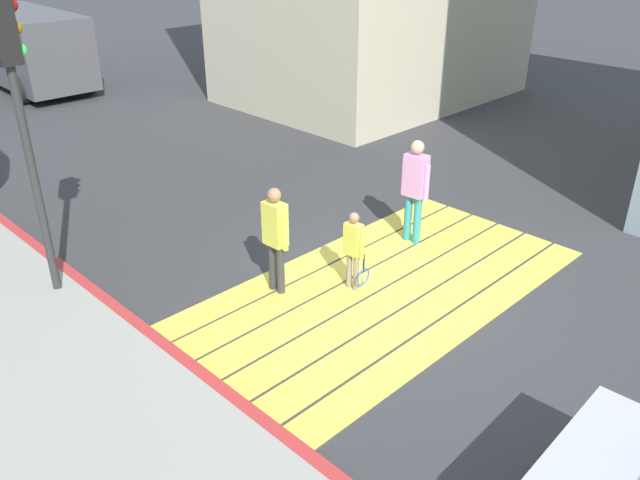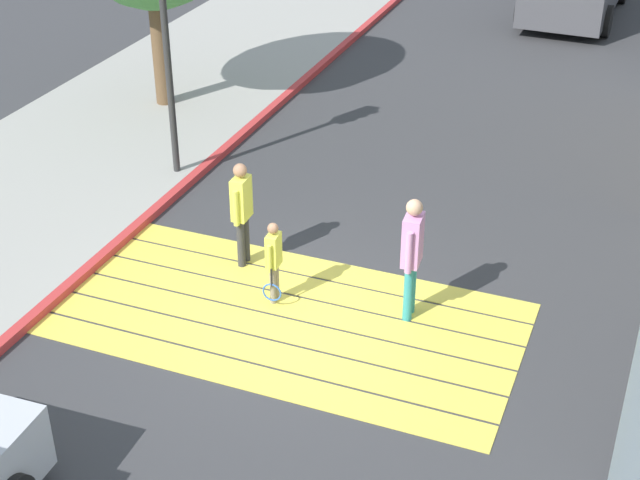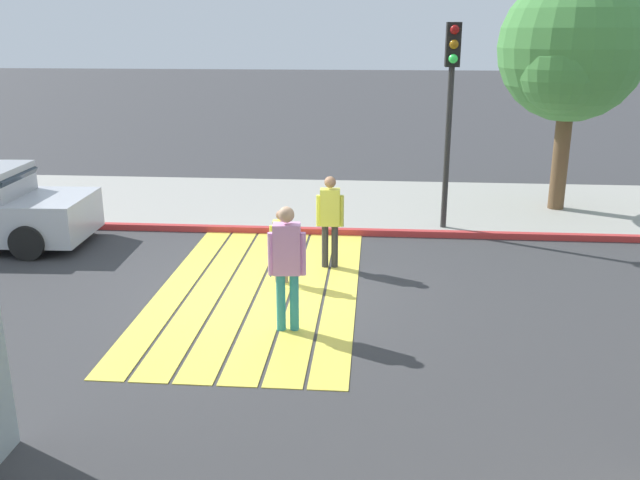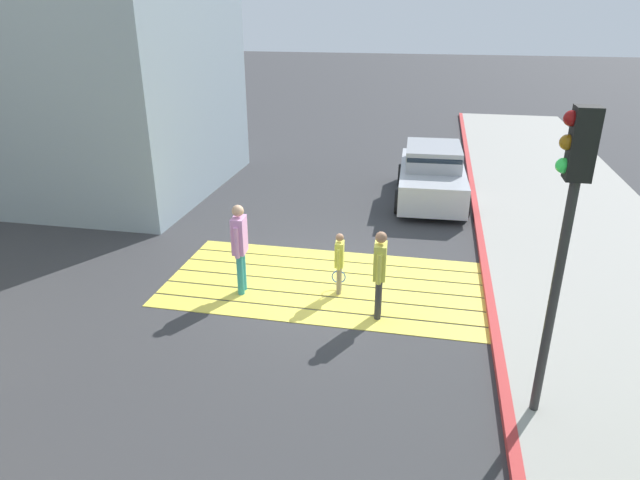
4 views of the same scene
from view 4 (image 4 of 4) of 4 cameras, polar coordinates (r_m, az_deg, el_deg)
The scene contains 10 objects.
ground_plane at distance 11.45m, azimuth 0.48°, elevation -4.46°, with size 120.00×120.00×0.00m, color #38383A.
crosswalk_stripes at distance 11.45m, azimuth 0.48°, elevation -4.44°, with size 6.40×3.25×0.01m.
sidewalk_west at distance 11.84m, azimuth 28.31°, elevation -6.17°, with size 4.80×40.00×0.12m, color #9E9B93.
curb_painted at distance 11.33m, azimuth 16.90°, elevation -5.49°, with size 0.16×40.00×0.13m, color #BC3333.
building_far_south at distance 18.49m, azimuth -24.49°, elevation 20.55°, with size 8.00×7.04×10.23m.
car_parked_near_curb at distance 16.53m, azimuth 11.37°, elevation 6.52°, with size 2.11×4.37×1.57m.
traffic_light_corner at distance 7.21m, azimuth 24.05°, elevation 2.89°, with size 0.39×0.28×4.24m.
pedestrian_adult_lead at distance 10.78m, azimuth -8.21°, elevation -0.29°, with size 0.26×0.53×1.83m.
pedestrian_adult_trailing at distance 9.89m, azimuth 6.13°, elevation -2.93°, with size 0.23×0.49×1.67m.
pedestrian_child_with_racket at distance 10.79m, azimuth 2.00°, elevation -2.07°, with size 0.28×0.39×1.27m.
Camera 4 is at (-1.95, 9.99, 5.25)m, focal length 31.30 mm.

